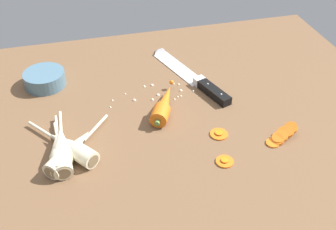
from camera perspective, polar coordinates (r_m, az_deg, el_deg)
The scene contains 13 objects.
ground_plane at distance 101.74cm, azimuth -0.28°, elevation -0.87°, with size 120.00×90.00×4.00cm, color brown.
chefs_knife at distance 115.16cm, azimuth 2.64°, elevation 5.92°, with size 14.64×33.87×4.18cm.
whole_carrot at distance 100.38cm, azimuth -0.60°, elevation 1.48°, with size 10.04×16.86×4.20cm.
parsnip_front at distance 91.22cm, azimuth -13.53°, elevation -4.39°, with size 15.23×18.64×4.00cm.
parsnip_mid_left at distance 92.10cm, azimuth -14.75°, elevation -4.15°, with size 4.05×19.94×4.00cm.
parsnip_mid_right at distance 90.21cm, azimuth -13.52°, elevation -4.97°, with size 15.47×18.52×4.00cm.
parsnip_back at distance 89.95cm, azimuth -14.89°, elevation -5.41°, with size 4.79×18.25×4.00cm.
parsnip_outer at distance 90.96cm, azimuth -15.12°, elevation -4.88°, with size 4.16×20.63×4.00cm.
carrot_slice_stack at distance 96.49cm, azimuth 15.69°, elevation -2.79°, with size 8.55×5.30×3.53cm.
carrot_slice_stray_near at distance 88.77cm, azimuth 7.97°, elevation -6.40°, with size 3.89×3.89×0.70cm.
carrot_slice_stray_mid at distance 95.24cm, azimuth 7.18°, elevation -2.61°, with size 4.21×4.21×0.70cm.
prep_bowl at distance 114.91cm, azimuth -16.94°, elevation 4.95°, with size 11.00×11.00×4.00cm.
mince_crumbs at distance 107.53cm, azimuth -1.24°, elevation 3.17°, with size 23.18×8.67×0.86cm.
Camera 1 is at (-19.00, -76.49, 62.33)cm, focal length 43.40 mm.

